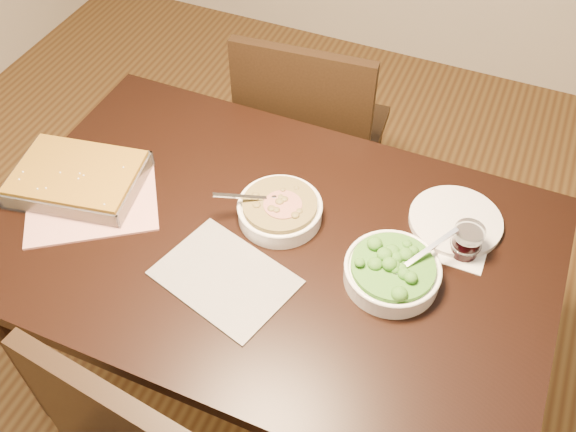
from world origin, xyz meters
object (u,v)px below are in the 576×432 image
Objects in this scene: baking_dish at (78,179)px; table at (270,263)px; stew_bowl at (280,209)px; wine_tumbler at (467,240)px; dinner_plate at (455,221)px; chair_far at (310,136)px; broccoli_bowl at (392,271)px.

table is at bearing -7.19° from baking_dish.
table is 6.26× the size of stew_bowl.
wine_tumbler reaches higher than stew_bowl.
baking_dish reaches higher than dinner_plate.
wine_tumbler is at bearing 135.31° from chair_far.
stew_bowl is 0.95× the size of dinner_plate.
broccoli_bowl is at bearing -8.23° from baking_dish.
wine_tumbler is (0.45, 0.15, 0.14)m from table.
wine_tumbler is (1.00, 0.18, 0.02)m from baking_dish.
chair_far reaches higher than baking_dish.
baking_dish is 1.58× the size of dinner_plate.
broccoli_bowl is 2.80× the size of wine_tumbler.
table is 3.76× the size of baking_dish.
table is 0.34m from broccoli_bowl.
chair_far reaches higher than stew_bowl.
wine_tumbler is at bearing -0.16° from baking_dish.
broccoli_bowl reaches higher than baking_dish.
table is 1.49× the size of chair_far.
stew_bowl is 2.65× the size of wine_tumbler.
stew_bowl reaches higher than table.
chair_far is (-0.14, 0.64, -0.13)m from table.
baking_dish is at bearing -176.77° from table.
dinner_plate is at bearing 20.73° from stew_bowl.
table is at bearing -86.04° from stew_bowl.
wine_tumbler is 0.10m from dinner_plate.
broccoli_bowl reaches higher than table.
baking_dish is (-0.54, -0.11, -0.00)m from stew_bowl.
table is 0.56m from baking_dish.
stew_bowl is at bearing 166.57° from broccoli_bowl.
broccoli_bowl is at bearing 120.29° from chair_far.
baking_dish is at bearing -164.36° from dinner_plate.
broccoli_bowl is 0.26m from dinner_plate.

